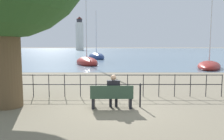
{
  "coord_description": "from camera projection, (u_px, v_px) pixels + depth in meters",
  "views": [
    {
      "loc": [
        0.01,
        -8.15,
        2.34
      ],
      "look_at": [
        0.0,
        0.5,
        1.41
      ],
      "focal_mm": 35.0,
      "sensor_mm": 36.0,
      "label": 1
    }
  ],
  "objects": [
    {
      "name": "park_bench",
      "position": [
        112.0,
        97.0,
        8.25
      ],
      "size": [
        1.61,
        0.45,
        0.9
      ],
      "color": "#334C38",
      "rests_on": "ground_plane"
    },
    {
      "name": "sailboat_1",
      "position": [
        87.0,
        62.0,
        28.46
      ],
      "size": [
        4.4,
        6.82,
        12.2
      ],
      "rotation": [
        0.0,
        0.0,
        0.34
      ],
      "color": "maroon",
      "rests_on": "ground_plane"
    },
    {
      "name": "seated_person_left",
      "position": [
        114.0,
        90.0,
        8.29
      ],
      "size": [
        0.49,
        0.35,
        1.28
      ],
      "color": "black",
      "rests_on": "ground_plane"
    },
    {
      "name": "promenade_railing",
      "position": [
        112.0,
        82.0,
        10.16
      ],
      "size": [
        10.32,
        0.04,
        1.05
      ],
      "color": "black",
      "rests_on": "ground_plane"
    },
    {
      "name": "harbor_lighthouse",
      "position": [
        80.0,
        35.0,
        133.91
      ],
      "size": [
        4.82,
        4.82,
        20.57
      ],
      "color": "silver",
      "rests_on": "ground_plane"
    },
    {
      "name": "closed_umbrella",
      "position": [
        140.0,
        94.0,
        8.4
      ],
      "size": [
        0.09,
        0.09,
        0.96
      ],
      "color": "black",
      "rests_on": "ground_plane"
    },
    {
      "name": "sailboat_2",
      "position": [
        97.0,
        57.0,
        41.24
      ],
      "size": [
        4.43,
        6.66,
        9.52
      ],
      "rotation": [
        0.0,
        0.0,
        0.33
      ],
      "color": "navy",
      "rests_on": "ground_plane"
    },
    {
      "name": "sailboat_0",
      "position": [
        209.0,
        66.0,
        23.69
      ],
      "size": [
        5.02,
        7.29,
        9.87
      ],
      "rotation": [
        0.0,
        0.0,
        -0.43
      ],
      "color": "maroon",
      "rests_on": "ground_plane"
    },
    {
      "name": "harbor_water",
      "position": [
        112.0,
        50.0,
        168.86
      ],
      "size": [
        600.0,
        300.0,
        0.01
      ],
      "color": "slate",
      "rests_on": "ground_plane"
    },
    {
      "name": "ground_plane",
      "position": [
        112.0,
        108.0,
        8.36
      ],
      "size": [
        1000.0,
        1000.0,
        0.0
      ],
      "primitive_type": "plane",
      "color": "#7A705B"
    }
  ]
}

